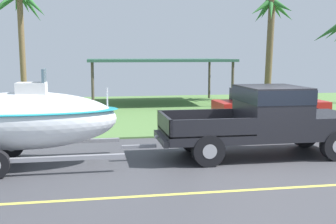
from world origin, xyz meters
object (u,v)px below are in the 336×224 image
carport_awning (158,61)px  palm_tree_mid (18,11)px  parked_sedan_far (269,106)px  boat_on_trailer (23,120)px  palm_tree_near_right (271,22)px  pickup_truck_towing (270,118)px

carport_awning → palm_tree_mid: palm_tree_mid is taller
parked_sedan_far → carport_awning: size_ratio=0.58×
boat_on_trailer → palm_tree_mid: palm_tree_mid is taller
parked_sedan_far → palm_tree_near_right: 8.93m
pickup_truck_towing → carport_awning: (-1.14, 12.55, 1.36)m
parked_sedan_far → palm_tree_mid: palm_tree_mid is taller
palm_tree_near_right → parked_sedan_far: bearing=-113.5°
boat_on_trailer → carport_awning: size_ratio=0.77×
boat_on_trailer → palm_tree_near_right: 17.86m
pickup_truck_towing → boat_on_trailer: boat_on_trailer is taller
carport_awning → palm_tree_mid: bearing=-172.2°
palm_tree_near_right → carport_awning: bearing=-177.8°
carport_awning → pickup_truck_towing: bearing=-84.8°
palm_tree_mid → carport_awning: bearing=7.8°
pickup_truck_towing → boat_on_trailer: bearing=-180.0°
parked_sedan_far → carport_awning: (-3.47, 7.09, 1.73)m
carport_awning → palm_tree_mid: size_ratio=1.25×
pickup_truck_towing → palm_tree_near_right: size_ratio=0.89×
boat_on_trailer → carport_awning: bearing=67.1°
parked_sedan_far → palm_tree_near_right: size_ratio=0.72×
palm_tree_near_right → palm_tree_mid: size_ratio=1.01×
carport_awning → palm_tree_near_right: bearing=2.2°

